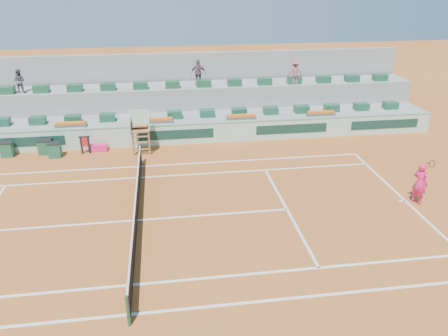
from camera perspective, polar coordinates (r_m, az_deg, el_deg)
The scene contains 20 objects.
ground at distance 18.58m, azimuth -11.26°, elevation -6.72°, with size 90.00×90.00×0.00m, color #9D4E1E.
seating_tier_lower at distance 28.10m, azimuth -10.56°, elevation 5.67°, with size 36.00×4.00×1.20m, color gray.
seating_tier_upper at distance 29.41m, azimuth -10.58°, elevation 7.95°, with size 36.00×2.40×2.60m, color gray.
stadium_back_wall at distance 30.73m, azimuth -10.63°, elevation 10.40°, with size 36.00×0.40×4.40m, color gray.
player_bag at distance 25.92m, azimuth -16.03°, elevation 2.56°, with size 0.94×0.42×0.42m, color #F41F68.
spectator_left at distance 29.70m, azimuth -25.19°, elevation 10.27°, with size 0.70×0.55×1.45m, color #535461.
spectator_mid at distance 28.64m, azimuth -3.35°, elevation 12.28°, with size 0.97×0.41×1.66m, color #6B4756.
spectator_right at distance 29.36m, azimuth 9.27°, elevation 12.24°, with size 1.02×0.59×1.58m, color #974B5A.
court_lines at distance 18.58m, azimuth -11.27°, elevation -6.70°, with size 23.89×11.09×0.01m.
tennis_net at distance 18.32m, azimuth -11.40°, elevation -5.31°, with size 0.10×11.97×1.10m.
advertising_hoarding at distance 26.01m, azimuth -10.64°, elevation 4.19°, with size 36.00×0.34×1.26m.
umpire_chair at distance 24.76m, azimuth -10.91°, elevation 5.36°, with size 1.10×0.90×2.40m.
seat_row_lower at distance 26.99m, azimuth -10.74°, elevation 6.70°, with size 32.90×0.60×0.44m.
seat_row_upper at distance 28.44m, azimuth -10.85°, elevation 10.54°, with size 32.90×0.60×0.44m.
flower_planters at distance 26.37m, azimuth -14.04°, elevation 5.78°, with size 26.80×0.36×0.28m.
drink_cooler_a at distance 25.81m, azimuth -21.23°, elevation 2.23°, with size 0.69×0.59×0.84m.
drink_cooler_b at distance 26.48m, azimuth -22.31°, elevation 2.60°, with size 0.75×0.65×0.84m.
drink_cooler_c at distance 26.96m, azimuth -26.48°, elevation 2.20°, with size 0.66×0.57×0.84m.
towel_rack at distance 25.67m, azimuth -17.71°, elevation 3.08°, with size 0.61×0.10×1.03m.
tennis_player at distance 20.93m, azimuth 24.22°, elevation -1.81°, with size 0.70×0.98×2.28m.
Camera 1 is at (1.36, -15.91, 9.50)m, focal length 35.00 mm.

